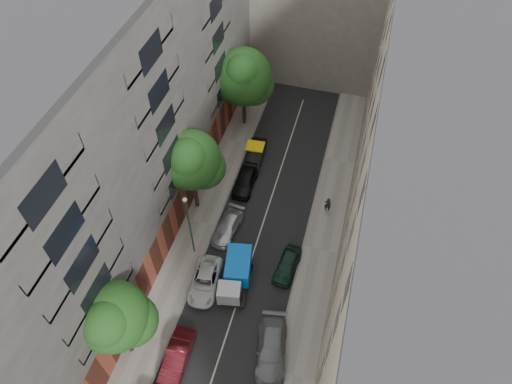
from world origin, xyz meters
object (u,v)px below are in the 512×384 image
(car_left_3, at_px, (228,227))
(tree_far, at_px, (244,79))
(car_right_1, at_px, (272,348))
(tree_mid, at_px, (191,162))
(car_left_1, at_px, (177,357))
(tree_near, at_px, (115,319))
(lamp_post, at_px, (189,221))
(car_right_2, at_px, (287,265))
(car_left_5, at_px, (255,155))
(car_left_2, at_px, (205,281))
(car_left_4, at_px, (245,180))
(tarp_truck, at_px, (236,274))
(pedestrian, at_px, (328,204))

(car_left_3, xyz_separation_m, tree_far, (-2.52, 14.15, 5.30))
(car_right_1, xyz_separation_m, tree_mid, (-9.90, 11.45, 5.23))
(car_left_1, relative_size, car_left_3, 0.99)
(car_right_1, bearing_deg, tree_near, -174.87)
(car_left_1, xyz_separation_m, car_left_3, (0.00, 11.93, -0.08))
(tree_far, bearing_deg, tree_mid, -94.59)
(car_left_3, bearing_deg, lamp_post, -120.03)
(car_left_1, height_order, tree_near, tree_near)
(car_right_2, distance_m, lamp_post, 8.90)
(tree_mid, bearing_deg, car_right_2, -24.46)
(tree_mid, bearing_deg, tree_near, -90.00)
(car_left_5, height_order, tree_near, tree_near)
(car_left_5, distance_m, car_right_1, 19.82)
(tree_near, bearing_deg, car_right_2, 46.20)
(car_left_2, distance_m, car_left_4, 11.20)
(tarp_truck, relative_size, lamp_post, 0.71)
(lamp_post, bearing_deg, car_left_1, -76.93)
(tree_mid, bearing_deg, car_left_1, -75.77)
(tree_near, bearing_deg, tree_far, 87.87)
(car_left_2, xyz_separation_m, tree_mid, (-3.39, 7.49, 5.33))
(lamp_post, xyz_separation_m, pedestrian, (10.21, 7.41, -3.50))
(car_right_1, height_order, tree_far, tree_far)
(car_left_3, distance_m, lamp_post, 5.21)
(lamp_post, bearing_deg, tree_near, -98.43)
(car_right_1, distance_m, tree_near, 11.31)
(tarp_truck, height_order, pedestrian, tarp_truck)
(car_left_5, bearing_deg, lamp_post, -103.24)
(car_right_2, height_order, lamp_post, lamp_post)
(car_left_2, relative_size, car_left_3, 1.07)
(tarp_truck, distance_m, car_left_2, 2.57)
(tree_near, height_order, pedestrian, tree_near)
(tarp_truck, distance_m, car_left_1, 7.61)
(car_left_4, height_order, lamp_post, lamp_post)
(tree_near, xyz_separation_m, tree_mid, (0.00, 14.13, 0.47))
(car_left_4, relative_size, car_right_1, 0.85)
(car_left_1, relative_size, tree_far, 0.49)
(tree_mid, height_order, tree_far, tree_far)
(tarp_truck, height_order, car_right_1, tarp_truck)
(car_left_5, bearing_deg, car_right_1, -74.45)
(tarp_truck, xyz_separation_m, lamp_post, (-4.31, 1.82, 3.25))
(car_right_1, bearing_deg, car_left_3, 113.82)
(car_left_1, distance_m, car_left_3, 11.93)
(car_left_4, relative_size, car_right_2, 1.13)
(car_left_1, xyz_separation_m, car_left_4, (0.00, 17.53, 0.03))
(car_left_1, bearing_deg, pedestrian, 62.57)
(tree_near, height_order, tree_mid, tree_mid)
(pedestrian, bearing_deg, car_left_4, -5.82)
(tarp_truck, xyz_separation_m, tree_near, (-5.70, -7.58, 4.30))
(lamp_post, bearing_deg, tree_far, 91.38)
(pedestrian, bearing_deg, lamp_post, 37.34)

